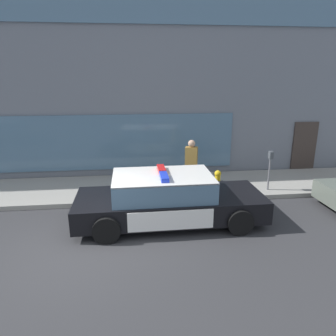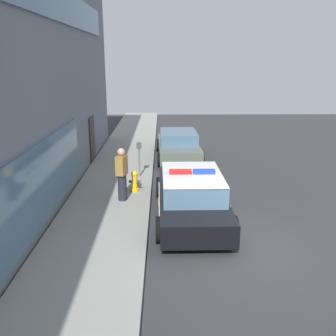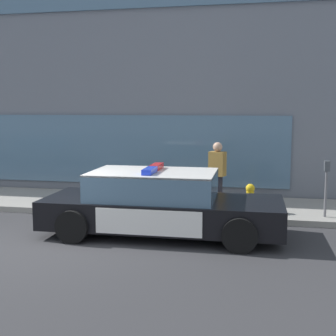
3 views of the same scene
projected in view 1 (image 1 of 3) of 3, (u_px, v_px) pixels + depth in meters
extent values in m
plane|color=#303033|center=(81.00, 249.00, 7.40)|extent=(48.00, 48.00, 0.00)
cube|color=gray|center=(97.00, 190.00, 10.97)|extent=(48.00, 2.69, 0.15)
cube|color=slate|center=(115.00, 67.00, 16.63)|extent=(25.91, 11.55, 8.55)
cube|color=slate|center=(27.00, 144.00, 11.59)|extent=(15.55, 0.08, 2.10)
cube|color=#382D28|center=(304.00, 148.00, 12.88)|extent=(1.00, 0.08, 2.10)
cube|color=slate|center=(104.00, 5.00, 10.56)|extent=(21.76, 0.08, 1.10)
cube|color=black|center=(170.00, 205.00, 8.63)|extent=(5.10, 1.92, 0.60)
cube|color=silver|center=(228.00, 197.00, 8.77)|extent=(1.75, 1.85, 0.05)
cube|color=silver|center=(104.00, 203.00, 8.37)|extent=(1.44, 1.84, 0.05)
cube|color=silver|center=(163.00, 193.00, 9.51)|extent=(2.14, 0.05, 0.51)
cube|color=silver|center=(171.00, 221.00, 7.72)|extent=(2.14, 0.05, 0.51)
cube|color=yellow|center=(163.00, 193.00, 9.53)|extent=(0.22, 0.01, 0.26)
cube|color=slate|center=(163.00, 186.00, 8.44)|extent=(2.66, 1.71, 0.60)
cube|color=silver|center=(163.00, 176.00, 8.36)|extent=(2.66, 1.71, 0.04)
cube|color=red|center=(161.00, 169.00, 8.65)|extent=(0.21, 0.64, 0.11)
cube|color=blue|center=(164.00, 177.00, 8.01)|extent=(0.21, 0.64, 0.11)
cylinder|color=black|center=(220.00, 195.00, 9.76)|extent=(0.68, 0.23, 0.68)
cylinder|color=black|center=(240.00, 222.00, 7.99)|extent=(0.68, 0.23, 0.68)
cylinder|color=black|center=(110.00, 200.00, 9.36)|extent=(0.68, 0.23, 0.68)
cylinder|color=black|center=(106.00, 230.00, 7.59)|extent=(0.68, 0.23, 0.68)
cylinder|color=gold|center=(217.00, 190.00, 10.62)|extent=(0.28, 0.28, 0.10)
cylinder|color=gold|center=(217.00, 182.00, 10.54)|extent=(0.19, 0.19, 0.45)
sphere|color=gold|center=(218.00, 174.00, 10.46)|extent=(0.22, 0.22, 0.22)
cylinder|color=#333338|center=(218.00, 171.00, 10.44)|extent=(0.06, 0.06, 0.05)
cylinder|color=#333338|center=(219.00, 183.00, 10.40)|extent=(0.09, 0.10, 0.09)
cylinder|color=#333338|center=(216.00, 180.00, 10.67)|extent=(0.09, 0.10, 0.09)
cylinder|color=#333338|center=(222.00, 182.00, 10.56)|extent=(0.10, 0.12, 0.12)
cylinder|color=black|center=(333.00, 191.00, 10.18)|extent=(0.65, 0.22, 0.64)
cylinder|color=#23232D|center=(191.00, 177.00, 10.74)|extent=(0.28, 0.28, 0.85)
cube|color=olive|center=(191.00, 156.00, 10.53)|extent=(0.46, 0.37, 0.62)
sphere|color=tan|center=(192.00, 144.00, 10.40)|extent=(0.24, 0.24, 0.24)
cylinder|color=slate|center=(269.00, 174.00, 10.61)|extent=(0.06, 0.06, 1.10)
cube|color=#474C51|center=(271.00, 155.00, 10.41)|extent=(0.12, 0.18, 0.24)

